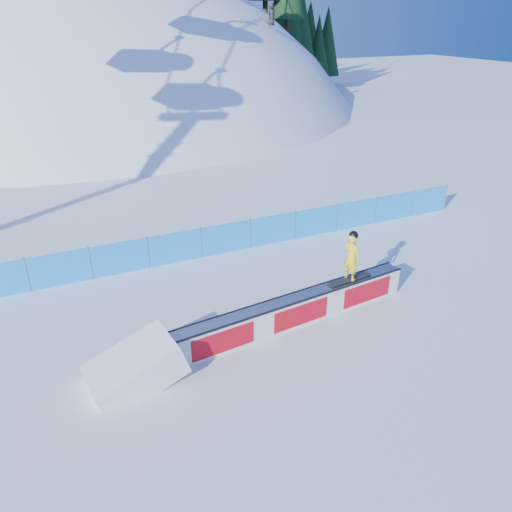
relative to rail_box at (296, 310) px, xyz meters
name	(u,v)px	position (x,y,z in m)	size (l,w,h in m)	color
ground	(281,309)	(-0.02, 0.91, -0.46)	(160.00, 160.00, 0.00)	white
snow_hill	(109,266)	(-0.02, 42.91, -18.46)	(64.00, 64.00, 64.00)	white
safety_fence	(226,238)	(-0.02, 5.41, 0.14)	(22.05, 0.05, 1.30)	#1593F8
rail_box	(296,310)	(0.00, 0.00, 0.00)	(7.83, 1.34, 0.94)	silver
snow_ramp	(137,379)	(-4.86, -0.49, -0.46)	(2.24, 1.49, 0.84)	white
snowboarder	(352,256)	(1.97, 0.20, 1.27)	(1.57, 0.62, 1.62)	black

